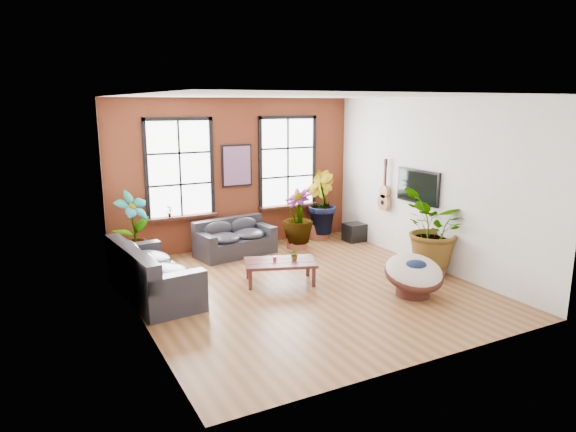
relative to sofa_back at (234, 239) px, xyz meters
name	(u,v)px	position (x,y,z in m)	size (l,w,h in m)	color
room	(299,194)	(0.34, -2.44, 1.38)	(6.04, 6.54, 3.54)	brown
sofa_back	(234,239)	(0.00, 0.00, 0.00)	(1.86, 1.11, 0.80)	#222229
sofa_left	(150,274)	(-2.28, -1.75, 0.06)	(1.25, 2.49, 0.95)	#222229
coffee_table	(280,264)	(0.08, -2.17, 0.02)	(1.52, 1.17, 0.52)	#441B18
papasan_chair	(414,274)	(1.89, -3.87, 0.04)	(1.29, 1.30, 0.79)	#411E17
poster	(237,166)	(0.34, 0.60, 1.59)	(0.74, 0.06, 0.98)	black
tv_wall_unit	(408,189)	(3.28, -1.99, 1.18)	(0.13, 1.86, 1.20)	black
media_box	(355,232)	(3.12, -0.30, -0.14)	(0.54, 0.46, 0.44)	black
pot_back_left	(135,258)	(-2.19, 0.12, -0.18)	(0.61, 0.61, 0.37)	brown
pot_back_right	(318,231)	(2.43, 0.34, -0.17)	(0.58, 0.58, 0.40)	brown
pot_right_wall	(432,265)	(3.01, -3.13, -0.16)	(0.69, 0.69, 0.40)	brown
pot_mid	(297,240)	(1.53, -0.18, -0.18)	(0.62, 0.62, 0.36)	brown
floor_plant_back_left	(134,226)	(-2.18, 0.10, 0.52)	(0.77, 0.52, 1.47)	#144B25
floor_plant_back_right	(320,202)	(2.46, 0.32, 0.58)	(0.87, 0.70, 1.58)	#144B25
floor_plant_right_wall	(435,229)	(3.00, -3.17, 0.59)	(1.43, 1.24, 1.59)	#144B25
floor_plant_mid	(298,216)	(1.54, -0.20, 0.42)	(0.72, 0.72, 1.28)	#144B25
table_plant	(295,254)	(0.36, -2.24, 0.18)	(0.20, 0.18, 0.23)	#144B25
sill_plant_left	(169,211)	(-1.31, 0.54, 0.67)	(0.14, 0.10, 0.27)	#144B25
sill_plant_right	(301,198)	(2.04, 0.54, 0.67)	(0.15, 0.15, 0.27)	#144B25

